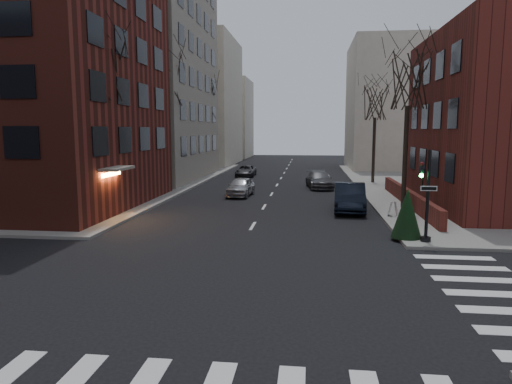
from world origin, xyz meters
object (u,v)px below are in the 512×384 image
Objects in this scene: streetlamp_far at (215,136)px; car_lane_gray at (319,180)px; traffic_signal at (426,202)px; car_lane_far at (246,171)px; tree_right_b at (375,101)px; streetlamp_near at (160,140)px; tree_left_b at (167,82)px; parked_sedan at (350,197)px; tree_left_a at (102,68)px; tree_left_c at (206,103)px; sandwich_board at (393,209)px; tree_right_a at (408,79)px; car_lane_silver at (240,187)px; evergreen_shrub at (407,213)px.

streetlamp_far reaches higher than car_lane_gray.
car_lane_far is at bearing 112.58° from traffic_signal.
tree_right_b is 1.46× the size of streetlamp_near.
tree_left_b is 2.19× the size of car_lane_gray.
streetlamp_near is 1.28× the size of car_lane_gray.
parked_sedan is at bearing -61.31° from streetlamp_far.
tree_left_a is 1.06× the size of tree_left_c.
tree_left_c is 30.84m from sandwich_board.
tree_left_a reaches higher than tree_right_b.
streetlamp_far is (-17.00, 24.00, -3.79)m from tree_right_a.
car_lane_gray is at bearing -49.06° from streetlamp_far.
car_lane_gray is at bearing 126.56° from sandwich_board.
car_lane_gray is (11.99, -13.82, -3.52)m from streetlamp_far.
streetlamp_far is at bearing 116.06° from traffic_signal.
tree_right_b is at bearing 18.82° from tree_left_b.
car_lane_silver is (-10.20, 13.74, -1.20)m from traffic_signal.
streetlamp_near reaches higher than evergreen_shrub.
parked_sedan is at bearing -65.98° from car_lane_far.
car_lane_far is at bearing 67.04° from tree_left_b.
tree_right_a is (0.86, 9.01, 6.12)m from traffic_signal.
tree_right_b is at bearing 80.84° from parked_sedan.
tree_left_b is 6.18m from streetlamp_near.
tree_right_a is 4.33× the size of evergreen_shrub.
parked_sedan is (13.61, -4.88, -3.38)m from streetlamp_near.
tree_right_a reaches higher than evergreen_shrub.
tree_right_a is (17.60, 4.00, -0.44)m from tree_left_a.
evergreen_shrub is at bearing -15.11° from tree_left_a.
tree_left_c is at bearing 114.56° from car_lane_silver.
streetlamp_near is 17.71m from sandwich_board.
car_lane_gray is at bearing 9.81° from tree_left_b.
traffic_signal reaches higher than evergreen_shrub.
tree_right_a is 7.98m from parked_sedan.
car_lane_far is at bearing 123.11° from tree_right_a.
tree_left_c reaches higher than car_lane_silver.
traffic_signal is at bearing -69.06° from parked_sedan.
tree_left_a reaches higher than car_lane_far.
streetlamp_far is at bearing 110.95° from car_lane_silver.
evergreen_shrub reaches higher than car_lane_gray.
streetlamp_far is 1.51× the size of car_lane_silver.
car_lane_far is (4.88, 23.51, -7.87)m from tree_left_a.
evergreen_shrub is (3.51, -18.52, 0.56)m from car_lane_gray.
tree_right_a is at bearing -90.00° from tree_right_b.
car_lane_gray is 6.02× the size of sandwich_board.
car_lane_silver is (5.93, -19.27, -3.53)m from streetlamp_far.
tree_left_b is 2.59× the size of car_lane_silver.
tree_right_b is at bearing 43.78° from car_lane_silver.
traffic_signal is 1.11m from evergreen_shrub.
traffic_signal is 23.71m from tree_right_b.
streetlamp_far is (0.60, 2.00, -3.79)m from tree_left_c.
tree_left_c is at bearing 91.91° from streetlamp_near.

